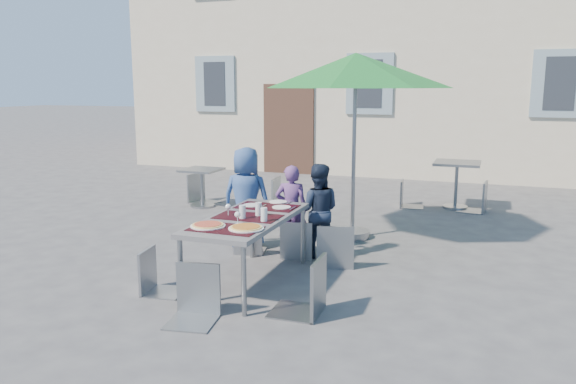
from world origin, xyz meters
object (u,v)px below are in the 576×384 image
at_px(chair_2, 336,219).
at_px(cafe_table_1, 457,175).
at_px(child_1, 291,209).
at_px(chair_1, 297,217).
at_px(pizza_near_right, 246,228).
at_px(chair_4, 308,251).
at_px(dining_table, 248,222).
at_px(chair_5, 194,260).
at_px(chair_0, 249,217).
at_px(cafe_table_0, 202,182).
at_px(bg_chair_l_1, 408,178).
at_px(bg_chair_l_0, 200,170).
at_px(child_2, 317,210).
at_px(chair_3, 155,245).
at_px(patio_umbrella, 356,72).
at_px(child_0, 246,198).
at_px(bg_chair_r_0, 270,174).
at_px(pizza_near_left, 208,225).
at_px(bg_chair_r_1, 480,178).

height_order(chair_2, cafe_table_1, chair_2).
relative_size(child_1, chair_1, 1.26).
bearing_deg(pizza_near_right, chair_4, -9.11).
distance_m(dining_table, chair_5, 1.08).
xyz_separation_m(chair_0, cafe_table_0, (-1.97, 2.35, -0.04)).
height_order(chair_2, bg_chair_l_1, chair_2).
bearing_deg(bg_chair_l_0, chair_4, -50.69).
height_order(child_2, bg_chair_l_1, child_2).
xyz_separation_m(child_2, chair_3, (-1.22, -1.82, -0.08)).
relative_size(chair_0, chair_2, 0.85).
distance_m(chair_4, cafe_table_1, 5.50).
relative_size(dining_table, chair_2, 1.85).
bearing_deg(pizza_near_right, child_2, 82.71).
xyz_separation_m(dining_table, patio_umbrella, (0.63, 2.24, 1.65)).
relative_size(chair_0, patio_umbrella, 0.32).
bearing_deg(cafe_table_0, bg_chair_l_0, 123.55).
bearing_deg(child_0, chair_2, 158.28).
bearing_deg(child_0, patio_umbrella, -147.09).
relative_size(child_2, bg_chair_l_0, 1.18).
height_order(chair_3, cafe_table_0, chair_3).
distance_m(dining_table, cafe_table_0, 4.15).
distance_m(pizza_near_right, chair_5, 0.67).
xyz_separation_m(dining_table, cafe_table_1, (1.89, 4.80, -0.09)).
bearing_deg(bg_chair_r_0, pizza_near_right, -71.15).
xyz_separation_m(chair_2, cafe_table_1, (1.14, 3.92, 0.02)).
height_order(pizza_near_left, bg_chair_r_0, bg_chair_r_0).
relative_size(child_1, bg_chair_l_1, 1.27).
bearing_deg(chair_2, child_0, 163.24).
distance_m(chair_3, chair_4, 1.68).
distance_m(child_0, chair_0, 0.37).
height_order(chair_3, bg_chair_r_1, bg_chair_r_1).
relative_size(child_0, bg_chair_r_1, 1.34).
bearing_deg(chair_4, patio_umbrella, 95.10).
relative_size(chair_2, cafe_table_0, 1.44).
bearing_deg(chair_2, cafe_table_0, 141.95).
xyz_separation_m(child_1, cafe_table_0, (-2.47, 2.11, -0.13)).
height_order(child_1, chair_0, child_1).
distance_m(patio_umbrella, cafe_table_0, 3.76).
bearing_deg(bg_chair_l_1, chair_5, -101.25).
bearing_deg(cafe_table_0, chair_1, -41.34).
bearing_deg(bg_chair_l_0, pizza_near_right, -55.85).
distance_m(bg_chair_l_0, cafe_table_1, 4.67).
relative_size(bg_chair_l_0, bg_chair_r_1, 1.01).
relative_size(bg_chair_l_0, bg_chair_l_1, 1.12).
height_order(chair_4, bg_chair_l_0, chair_4).
relative_size(chair_2, bg_chair_l_1, 1.09).
bearing_deg(child_2, pizza_near_right, 68.94).
bearing_deg(chair_4, chair_1, 112.40).
distance_m(chair_1, bg_chair_r_0, 3.06).
relative_size(bg_chair_l_0, bg_chair_r_0, 1.00).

